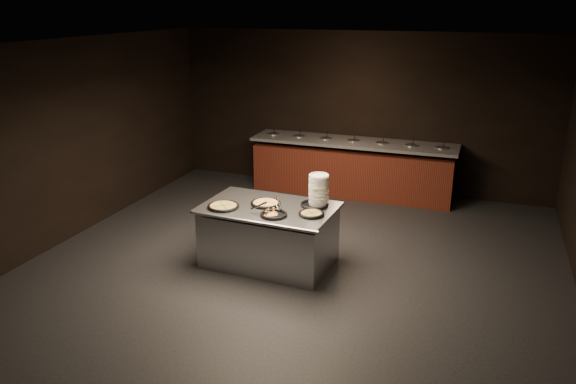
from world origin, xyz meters
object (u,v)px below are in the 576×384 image
at_px(plate_stack, 319,190).
at_px(pan_veggie_whole, 223,206).
at_px(serving_counter, 269,236).
at_px(pan_cheese_whole, 266,203).

xyz_separation_m(plate_stack, pan_veggie_whole, (-1.14, -0.51, -0.19)).
xyz_separation_m(serving_counter, pan_veggie_whole, (-0.54, -0.25, 0.45)).
bearing_deg(pan_cheese_whole, serving_counter, -37.77).
bearing_deg(pan_cheese_whole, pan_veggie_whole, -148.28).
bearing_deg(serving_counter, pan_veggie_whole, -152.40).
bearing_deg(plate_stack, pan_cheese_whole, -162.06).
distance_m(pan_veggie_whole, pan_cheese_whole, 0.56).
xyz_separation_m(serving_counter, pan_cheese_whole, (-0.06, 0.05, 0.45)).
height_order(pan_veggie_whole, pan_cheese_whole, same).
relative_size(serving_counter, pan_cheese_whole, 4.45).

